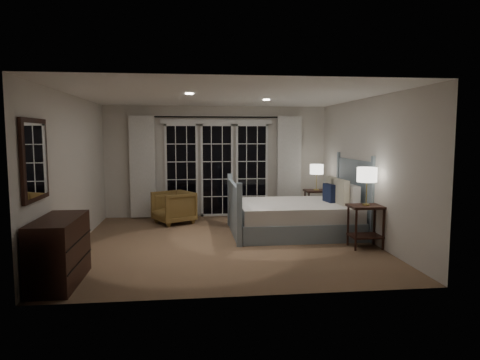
{
  "coord_description": "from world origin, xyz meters",
  "views": [
    {
      "loc": [
        -0.59,
        -7.21,
        1.85
      ],
      "look_at": [
        0.28,
        0.32,
        1.05
      ],
      "focal_mm": 32.0,
      "sensor_mm": 36.0,
      "label": 1
    }
  ],
  "objects": [
    {
      "name": "ceiling",
      "position": [
        0.0,
        0.0,
        2.5
      ],
      "size": [
        5.0,
        5.0,
        0.0
      ],
      "primitive_type": "plane",
      "rotation": [
        3.14,
        0.0,
        0.0
      ],
      "color": "white",
      "rests_on": "wall_back"
    },
    {
      "name": "lamp_left",
      "position": [
        2.25,
        -0.59,
        1.2
      ],
      "size": [
        0.32,
        0.32,
        0.62
      ],
      "color": "#B59F48",
      "rests_on": "nightstand_left"
    },
    {
      "name": "wall_left",
      "position": [
        -2.5,
        0.0,
        1.25
      ],
      "size": [
        0.02,
        5.0,
        2.5
      ],
      "primitive_type": "cube",
      "color": "beige",
      "rests_on": "floor"
    },
    {
      "name": "curtain_right",
      "position": [
        1.65,
        2.38,
        1.15
      ],
      "size": [
        0.55,
        0.1,
        2.25
      ],
      "primitive_type": "cube",
      "color": "white",
      "rests_on": "curtain_rod"
    },
    {
      "name": "nightstand_left",
      "position": [
        2.25,
        -0.59,
        0.47
      ],
      "size": [
        0.54,
        0.44,
        0.71
      ],
      "color": "black",
      "rests_on": "floor"
    },
    {
      "name": "wall_back",
      "position": [
        0.0,
        2.5,
        1.25
      ],
      "size": [
        5.0,
        0.02,
        2.5
      ],
      "primitive_type": "cube",
      "color": "beige",
      "rests_on": "floor"
    },
    {
      "name": "nightstand_right",
      "position": [
        2.14,
        1.84,
        0.43
      ],
      "size": [
        0.5,
        0.4,
        0.65
      ],
      "color": "black",
      "rests_on": "floor"
    },
    {
      "name": "wall_front",
      "position": [
        0.0,
        -2.5,
        1.25
      ],
      "size": [
        5.0,
        0.02,
        2.5
      ],
      "primitive_type": "cube",
      "color": "beige",
      "rests_on": "floor"
    },
    {
      "name": "curtain_rod",
      "position": [
        0.0,
        2.4,
        2.25
      ],
      "size": [
        3.5,
        0.03,
        0.03
      ],
      "primitive_type": "cylinder",
      "rotation": [
        0.0,
        1.57,
        0.0
      ],
      "color": "black",
      "rests_on": "wall_back"
    },
    {
      "name": "curtain_left",
      "position": [
        -1.65,
        2.38,
        1.15
      ],
      "size": [
        0.55,
        0.1,
        2.25
      ],
      "primitive_type": "cube",
      "color": "white",
      "rests_on": "curtain_rod"
    },
    {
      "name": "downlight_a",
      "position": [
        0.8,
        0.6,
        2.49
      ],
      "size": [
        0.12,
        0.12,
        0.01
      ],
      "primitive_type": "cylinder",
      "color": "white",
      "rests_on": "ceiling"
    },
    {
      "name": "armchair",
      "position": [
        -0.96,
        1.75,
        0.34
      ],
      "size": [
        1.0,
        1.0,
        0.68
      ],
      "primitive_type": "imported",
      "rotation": [
        0.0,
        0.0,
        -1.05
      ],
      "color": "brown",
      "rests_on": "floor"
    },
    {
      "name": "lamp_right",
      "position": [
        2.14,
        1.84,
        1.1
      ],
      "size": [
        0.29,
        0.29,
        0.56
      ],
      "color": "#B59F48",
      "rests_on": "nightstand_right"
    },
    {
      "name": "mirror",
      "position": [
        -2.47,
        -1.8,
        1.55
      ],
      "size": [
        0.05,
        0.85,
        1.0
      ],
      "color": "black",
      "rests_on": "wall_left"
    },
    {
      "name": "downlight_b",
      "position": [
        -0.6,
        -0.4,
        2.49
      ],
      "size": [
        0.12,
        0.12,
        0.01
      ],
      "primitive_type": "cylinder",
      "color": "white",
      "rests_on": "ceiling"
    },
    {
      "name": "floor",
      "position": [
        0.0,
        0.0,
        0.0
      ],
      "size": [
        5.0,
        5.0,
        0.0
      ],
      "primitive_type": "plane",
      "color": "brown",
      "rests_on": "ground"
    },
    {
      "name": "dresser",
      "position": [
        -2.23,
        -1.8,
        0.41
      ],
      "size": [
        0.5,
        1.17,
        0.83
      ],
      "color": "black",
      "rests_on": "floor"
    },
    {
      "name": "french_doors",
      "position": [
        0.0,
        2.46,
        1.09
      ],
      "size": [
        2.5,
        0.04,
        2.2
      ],
      "color": "black",
      "rests_on": "wall_back"
    },
    {
      "name": "wall_right",
      "position": [
        2.5,
        0.0,
        1.25
      ],
      "size": [
        0.02,
        5.0,
        2.5
      ],
      "primitive_type": "cube",
      "color": "beige",
      "rests_on": "floor"
    },
    {
      "name": "bed",
      "position": [
        1.41,
        0.55,
        0.34
      ],
      "size": [
        2.37,
        1.71,
        1.39
      ],
      "color": "gray",
      "rests_on": "floor"
    }
  ]
}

